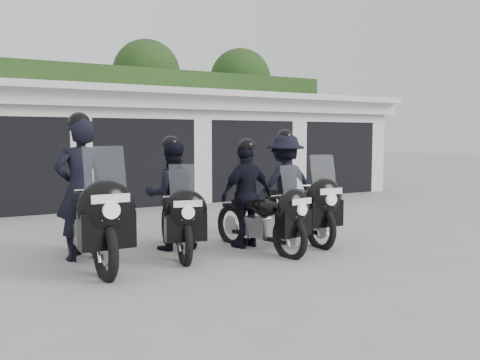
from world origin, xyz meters
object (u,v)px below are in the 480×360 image
police_bike_a (87,203)px  police_bike_c (254,201)px  police_bike_b (174,202)px  police_bike_d (290,191)px

police_bike_a → police_bike_c: (2.49, -0.26, -0.10)m
police_bike_b → police_bike_c: 1.24m
police_bike_a → police_bike_d: police_bike_a is taller
police_bike_b → police_bike_c: bearing=-8.7°
police_bike_a → police_bike_c: bearing=-7.4°
police_bike_c → police_bike_a: bearing=163.7°
police_bike_a → police_bike_b: 1.34m
police_bike_a → police_bike_b: bearing=5.7°
police_bike_a → police_bike_b: (1.33, 0.17, -0.09)m
police_bike_b → police_bike_d: police_bike_d is taller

